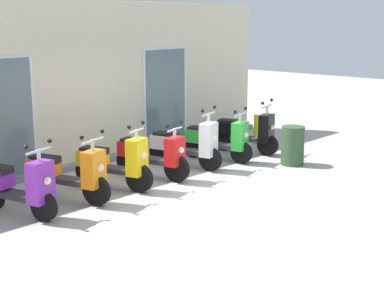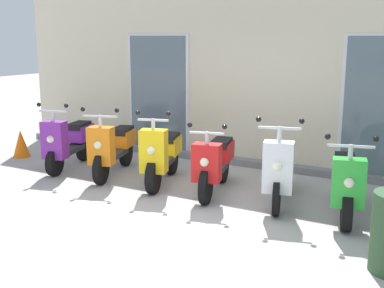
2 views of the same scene
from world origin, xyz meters
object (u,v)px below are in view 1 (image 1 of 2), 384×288
at_px(scooter_purple, 18,185).
at_px(trash_bin, 293,146).
at_px(scooter_white, 187,144).
at_px(scooter_red, 152,154).
at_px(scooter_green, 218,140).
at_px(scooter_orange, 68,173).
at_px(curb_bollard, 256,129).
at_px(scooter_yellow, 115,163).
at_px(scooter_black, 247,132).

height_order(scooter_purple, trash_bin, scooter_purple).
bearing_deg(scooter_white, scooter_purple, -179.17).
distance_m(scooter_red, scooter_green, 1.88).
height_order(scooter_red, scooter_white, scooter_white).
relative_size(scooter_orange, curb_bollard, 2.28).
distance_m(scooter_orange, scooter_yellow, 0.97).
xyz_separation_m(scooter_red, curb_bollard, (3.77, 0.35, -0.11)).
bearing_deg(scooter_red, scooter_purple, -179.62).
xyz_separation_m(curb_bollard, trash_bin, (-1.13, -1.74, 0.05)).
bearing_deg(scooter_white, scooter_orange, -179.70).
relative_size(scooter_yellow, scooter_white, 0.96).
bearing_deg(scooter_white, curb_bollard, 6.40).
relative_size(scooter_black, curb_bollard, 2.16).
xyz_separation_m(scooter_purple, scooter_red, (2.82, 0.02, -0.02)).
bearing_deg(scooter_purple, scooter_white, 0.83).
distance_m(scooter_white, curb_bollard, 2.80).
bearing_deg(scooter_purple, scooter_red, 0.38).
relative_size(scooter_purple, scooter_green, 0.96).
bearing_deg(scooter_orange, trash_bin, -17.40).
height_order(scooter_red, scooter_green, scooter_green).
relative_size(scooter_red, scooter_green, 1.01).
bearing_deg(curb_bollard, scooter_yellow, -175.74).
xyz_separation_m(scooter_red, scooter_black, (2.82, -0.08, 0.01)).
height_order(scooter_yellow, scooter_white, scooter_white).
relative_size(scooter_purple, curb_bollard, 2.11).
bearing_deg(curb_bollard, scooter_black, -155.77).
bearing_deg(trash_bin, scooter_red, 152.14).
bearing_deg(scooter_black, scooter_green, 177.92).
height_order(scooter_purple, scooter_black, scooter_black).
bearing_deg(scooter_purple, trash_bin, -14.14).
xyz_separation_m(scooter_orange, curb_bollard, (5.64, 0.33, -0.13)).
xyz_separation_m(scooter_red, scooter_white, (0.98, 0.04, 0.03)).
bearing_deg(scooter_black, scooter_red, 178.44).
xyz_separation_m(scooter_black, curb_bollard, (0.94, 0.43, -0.12)).
bearing_deg(scooter_orange, scooter_green, -0.98).
distance_m(scooter_green, trash_bin, 1.55).
relative_size(scooter_white, scooter_green, 1.03).
bearing_deg(scooter_orange, scooter_purple, -177.54).
height_order(scooter_orange, scooter_red, scooter_orange).
height_order(scooter_orange, scooter_white, scooter_white).
bearing_deg(scooter_yellow, scooter_red, 0.02).
distance_m(scooter_green, scooter_black, 0.95).
bearing_deg(scooter_white, scooter_yellow, -178.89).
bearing_deg(scooter_red, scooter_black, -1.56).
bearing_deg(scooter_white, scooter_black, -3.52).
relative_size(scooter_purple, scooter_red, 0.95).
distance_m(scooter_white, scooter_green, 0.90).
bearing_deg(scooter_red, scooter_green, -1.30).
relative_size(scooter_orange, scooter_green, 1.03).
bearing_deg(scooter_green, scooter_white, 174.96).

